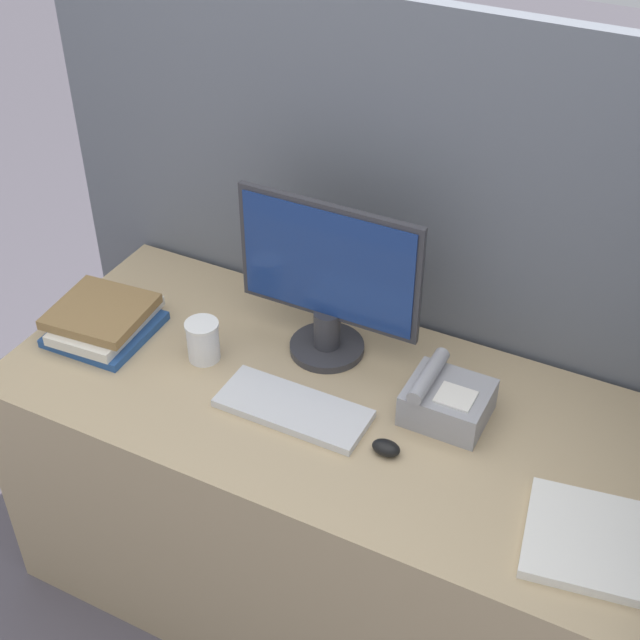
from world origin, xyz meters
TOP-DOWN VIEW (x-y plane):
  - cubicle_panel_rear at (0.00, 0.76)m, footprint 2.01×0.04m
  - desk at (0.00, 0.36)m, footprint 1.61×0.72m
  - monitor at (-0.09, 0.52)m, footprint 0.48×0.19m
  - keyboard at (-0.06, 0.28)m, footprint 0.36×0.15m
  - mouse at (0.19, 0.26)m, footprint 0.07×0.04m
  - coffee_cup at (-0.35, 0.35)m, footprint 0.09×0.09m
  - book_stack at (-0.64, 0.33)m, footprint 0.26×0.29m
  - desk_telephone at (0.26, 0.43)m, footprint 0.19×0.18m
  - paper_pile at (0.65, 0.21)m, footprint 0.27×0.29m

SIDE VIEW (x-z plane):
  - desk at x=0.00m, z-range 0.00..0.73m
  - keyboard at x=-0.06m, z-range 0.73..0.75m
  - paper_pile at x=0.65m, z-range 0.73..0.76m
  - mouse at x=0.19m, z-range 0.73..0.76m
  - book_stack at x=-0.64m, z-range 0.73..0.81m
  - desk_telephone at x=0.26m, z-range 0.72..0.84m
  - cubicle_panel_rear at x=0.00m, z-range 0.00..1.57m
  - coffee_cup at x=-0.35m, z-range 0.73..0.84m
  - monitor at x=-0.09m, z-range 0.73..1.15m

